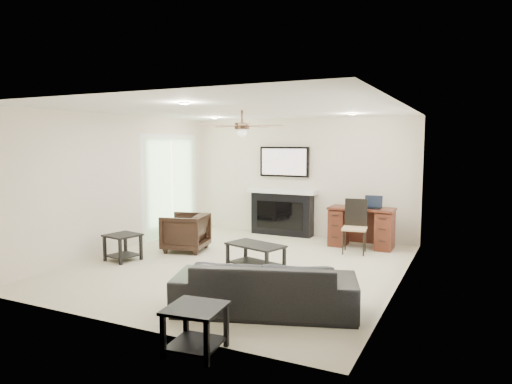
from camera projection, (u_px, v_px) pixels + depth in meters
room_shell at (252, 162)px, 7.25m from camera, size 5.50×5.54×2.52m
sofa at (265, 286)px, 5.35m from camera, size 2.28×1.46×0.62m
armchair at (185, 232)px, 8.39m from camera, size 0.90×0.89×0.69m
coffee_table at (255, 257)px, 7.18m from camera, size 1.00×0.73×0.40m
end_table_near at (196, 330)px, 4.30m from camera, size 0.57×0.57×0.45m
end_table_left at (123, 247)px, 7.70m from camera, size 0.59×0.59×0.45m
fireplace_unit at (282, 191)px, 9.79m from camera, size 1.52×0.34×1.91m
desk at (361, 227)px, 8.69m from camera, size 1.22×0.56×0.76m
desk_chair at (355, 227)px, 8.19m from camera, size 0.48×0.49×0.97m
laptop at (372, 202)px, 8.53m from camera, size 0.33×0.24×0.23m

